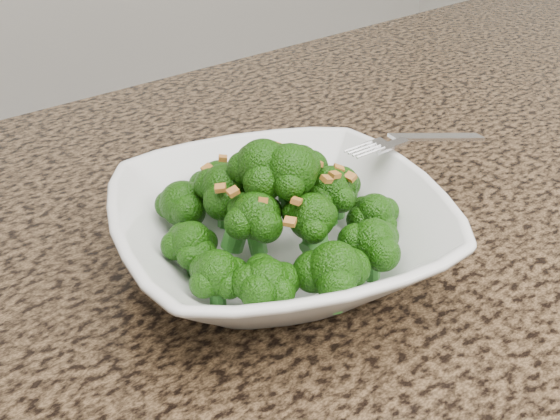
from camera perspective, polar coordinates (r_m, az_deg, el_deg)
granite_counter at (r=0.55m, az=14.55°, el=-6.99°), size 1.64×1.04×0.03m
bowl at (r=0.52m, az=-0.00°, el=-1.89°), size 0.31×0.31×0.06m
broccoli_pile at (r=0.49m, az=-0.00°, el=4.24°), size 0.21×0.21×0.06m
garlic_topping at (r=0.48m, az=-0.00°, el=8.03°), size 0.13×0.13×0.01m
fork at (r=0.59m, az=9.63°, el=5.41°), size 0.17×0.06×0.01m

